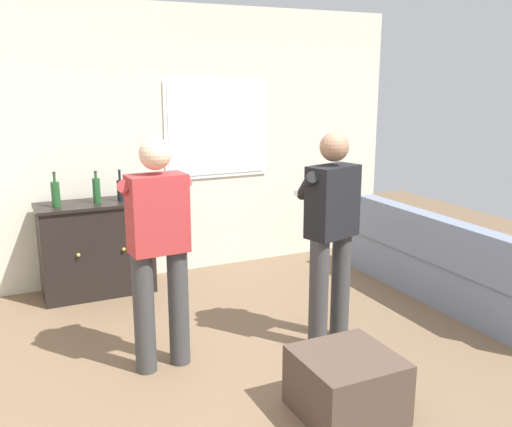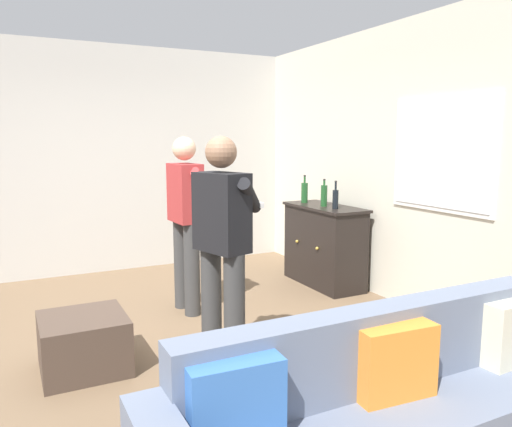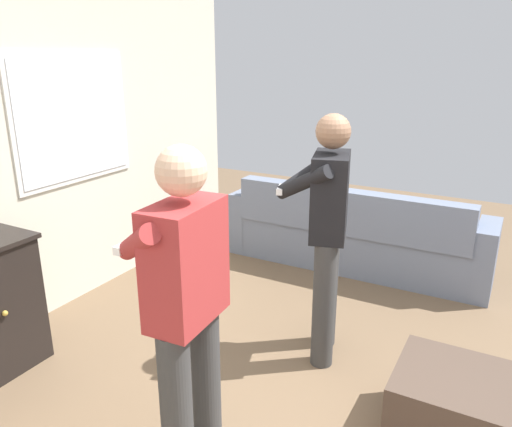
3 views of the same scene
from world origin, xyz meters
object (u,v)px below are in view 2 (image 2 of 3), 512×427
at_px(sideboard_cabinet, 324,245).
at_px(bottle_spirits_clear, 304,192).
at_px(ottoman, 84,343).
at_px(person_standing_left, 187,216).
at_px(person_standing_right, 223,243).
at_px(couch, 398,417).
at_px(bottle_liquor_amber, 335,198).
at_px(bottle_wine_green, 324,195).

xyz_separation_m(sideboard_cabinet, bottle_spirits_clear, (-0.34, -0.06, 0.58)).
bearing_deg(ottoman, sideboard_cabinet, 110.14).
relative_size(sideboard_cabinet, person_standing_left, 0.64).
distance_m(sideboard_cabinet, person_standing_right, 2.42).
bearing_deg(bottle_spirits_clear, person_standing_left, -73.09).
relative_size(couch, bottle_spirits_clear, 7.74).
xyz_separation_m(couch, ottoman, (-1.93, -1.19, -0.13)).
xyz_separation_m(bottle_liquor_amber, ottoman, (0.77, -2.74, -0.82)).
relative_size(couch, bottle_liquor_amber, 8.33).
distance_m(bottle_liquor_amber, ottoman, 2.96).
distance_m(bottle_spirits_clear, person_standing_left, 1.70).
height_order(bottle_spirits_clear, person_standing_right, person_standing_right).
xyz_separation_m(person_standing_left, person_standing_right, (1.31, -0.18, 0.00)).
relative_size(bottle_liquor_amber, ottoman, 0.51).
relative_size(couch, sideboard_cabinet, 2.34).
distance_m(sideboard_cabinet, bottle_liquor_amber, 0.62).
bearing_deg(bottle_liquor_amber, couch, -29.88).
relative_size(bottle_wine_green, person_standing_right, 0.18).
height_order(ottoman, person_standing_left, person_standing_left).
bearing_deg(ottoman, couch, 31.72).
height_order(couch, bottle_spirits_clear, bottle_spirits_clear).
bearing_deg(bottle_wine_green, ottoman, -70.12).
bearing_deg(person_standing_right, couch, 10.61).
xyz_separation_m(bottle_spirits_clear, ottoman, (1.36, -2.72, -0.84)).
bearing_deg(person_standing_left, couch, 2.05).
distance_m(sideboard_cabinet, ottoman, 2.97).
relative_size(bottle_wine_green, bottle_liquor_amber, 1.01).
relative_size(couch, person_standing_right, 1.51).
relative_size(bottle_wine_green, person_standing_left, 0.18).
bearing_deg(sideboard_cabinet, person_standing_left, -84.86).
bearing_deg(bottle_wine_green, bottle_spirits_clear, -176.39).
bearing_deg(person_standing_right, ottoman, -115.79).
distance_m(ottoman, person_standing_right, 1.25).
distance_m(person_standing_left, person_standing_right, 1.32).
bearing_deg(sideboard_cabinet, bottle_liquor_amber, -8.46).
xyz_separation_m(couch, bottle_wine_green, (-2.92, 1.55, 0.70)).
bearing_deg(ottoman, bottle_spirits_clear, 116.60).
relative_size(bottle_wine_green, ottoman, 0.52).
bearing_deg(bottle_liquor_amber, bottle_spirits_clear, -178.08).
distance_m(bottle_liquor_amber, person_standing_left, 1.65).
xyz_separation_m(bottle_spirits_clear, person_standing_left, (0.50, -1.63, -0.10)).
bearing_deg(couch, bottle_wine_green, 151.98).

